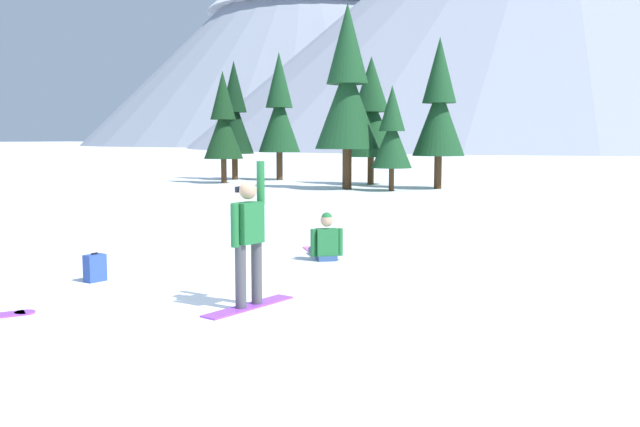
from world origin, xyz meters
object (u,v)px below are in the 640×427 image
snowboarder_midground (325,243)px  pine_tree_broad (234,115)px  pine_tree_tall (279,111)px  pine_tree_short (439,107)px  backpack_blue (95,268)px  pine_tree_leaning (223,122)px  pine_tree_slender (392,134)px  snowboarder_foreground (248,239)px  pine_tree_twin (347,89)px  pine_tree_young (371,115)px

snowboarder_midground → pine_tree_broad: size_ratio=0.24×
pine_tree_tall → snowboarder_midground: bearing=-59.8°
pine_tree_broad → pine_tree_short: bearing=-10.3°
backpack_blue → pine_tree_short: 23.20m
pine_tree_leaning → pine_tree_short: size_ratio=0.84×
snowboarder_midground → pine_tree_short: bearing=99.3°
pine_tree_short → pine_tree_slender: size_ratio=1.49×
backpack_blue → pine_tree_short: bearing=91.7°
snowboarder_foreground → backpack_blue: 3.29m
snowboarder_midground → pine_tree_twin: 19.16m
pine_tree_young → backpack_blue: bearing=-79.4°
pine_tree_slender → pine_tree_young: pine_tree_young is taller
snowboarder_foreground → pine_tree_leaning: size_ratio=0.35×
backpack_blue → pine_tree_young: bearing=100.6°
snowboarder_midground → pine_tree_tall: bearing=120.2°
pine_tree_tall → pine_tree_slender: pine_tree_tall is taller
pine_tree_leaning → pine_tree_broad: (-1.16, 2.93, 0.46)m
pine_tree_tall → pine_tree_twin: (6.21, -5.04, 0.71)m
pine_tree_broad → backpack_blue: bearing=-62.7°
pine_tree_leaning → backpack_blue: bearing=-61.9°
pine_tree_twin → snowboarder_foreground: bearing=-70.5°
pine_tree_tall → pine_tree_slender: 10.02m
pine_tree_slender → pine_tree_broad: 11.80m
snowboarder_foreground → pine_tree_slender: 21.86m
snowboarder_foreground → snowboarder_midground: snowboarder_foreground is taller
snowboarder_midground → pine_tree_broad: pine_tree_broad is taller
pine_tree_tall → pine_tree_slender: size_ratio=1.53×
snowboarder_midground → pine_tree_tall: size_ratio=0.23×
snowboarder_midground → pine_tree_young: bearing=108.6°
backpack_blue → pine_tree_twin: bearing=101.8°
snowboarder_midground → pine_tree_broad: bearing=125.6°
snowboarder_foreground → pine_tree_twin: (-7.54, 21.36, 3.60)m
pine_tree_short → pine_tree_twin: bearing=-151.2°
pine_tree_leaning → pine_tree_young: 7.62m
pine_tree_twin → pine_tree_slender: bearing=-5.6°
backpack_blue → pine_tree_slender: 20.92m
pine_tree_leaning → pine_tree_broad: bearing=111.6°
snowboarder_foreground → pine_tree_short: size_ratio=0.29×
snowboarder_foreground → backpack_blue: bearing=171.7°
snowboarder_midground → pine_tree_slender: 17.92m
snowboarder_foreground → snowboarder_midground: bearing=99.8°
snowboarder_midground → pine_tree_young: pine_tree_young is taller
pine_tree_leaning → pine_tree_short: 11.20m
pine_tree_twin → pine_tree_young: 3.69m
snowboarder_foreground → pine_tree_slender: (-5.33, 21.14, 1.57)m
pine_tree_leaning → pine_tree_twin: bearing=-10.1°
pine_tree_tall → pine_tree_broad: pine_tree_tall is taller
snowboarder_foreground → snowboarder_midground: 4.09m
pine_tree_broad → pine_tree_slender: bearing=-22.5°
pine_tree_leaning → snowboarder_midground: bearing=-52.5°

